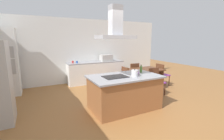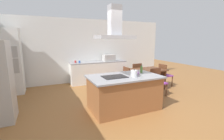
% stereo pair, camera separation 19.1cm
% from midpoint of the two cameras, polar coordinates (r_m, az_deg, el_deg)
% --- Properties ---
extents(ground, '(16.00, 16.00, 0.00)m').
position_cam_midpoint_polar(ground, '(5.67, -4.51, -7.93)').
color(ground, '#936033').
extents(wall_back, '(7.20, 0.10, 2.70)m').
position_cam_midpoint_polar(wall_back, '(7.03, -10.18, 6.85)').
color(wall_back, white).
rests_on(wall_back, ground).
extents(kitchen_island, '(1.87, 1.12, 0.90)m').
position_cam_midpoint_polar(kitchen_island, '(4.25, 3.26, -7.99)').
color(kitchen_island, '#995B33').
rests_on(kitchen_island, ground).
extents(cooktop, '(0.60, 0.44, 0.01)m').
position_cam_midpoint_polar(cooktop, '(3.99, -0.19, -2.44)').
color(cooktop, black).
rests_on(cooktop, kitchen_island).
extents(tea_kettle, '(0.22, 0.17, 0.20)m').
position_cam_midpoint_polar(tea_kettle, '(4.04, 6.89, -1.18)').
color(tea_kettle, silver).
rests_on(tea_kettle, kitchen_island).
extents(olive_oil_bottle, '(0.07, 0.07, 0.22)m').
position_cam_midpoint_polar(olive_oil_bottle, '(4.57, 9.32, 0.27)').
color(olive_oil_bottle, '#47722D').
rests_on(olive_oil_bottle, kitchen_island).
extents(mixing_bowl, '(0.19, 0.19, 0.11)m').
position_cam_midpoint_polar(mixing_bowl, '(4.27, 7.26, -0.99)').
color(mixing_bowl, purple).
rests_on(mixing_bowl, kitchen_island).
extents(back_counter, '(2.46, 0.62, 0.90)m').
position_cam_midpoint_polar(back_counter, '(6.90, -6.58, -0.67)').
color(back_counter, white).
rests_on(back_counter, ground).
extents(countertop_microwave, '(0.50, 0.38, 0.28)m').
position_cam_midpoint_polar(countertop_microwave, '(6.99, -2.95, 4.43)').
color(countertop_microwave, '#B2AFAA').
rests_on(countertop_microwave, back_counter).
extents(coffee_mug_red, '(0.08, 0.08, 0.09)m').
position_cam_midpoint_polar(coffee_mug_red, '(6.59, -14.88, 2.85)').
color(coffee_mug_red, red).
rests_on(coffee_mug_red, back_counter).
extents(coffee_mug_blue, '(0.08, 0.08, 0.09)m').
position_cam_midpoint_polar(coffee_mug_blue, '(6.52, -13.45, 2.83)').
color(coffee_mug_blue, '#2D56B2').
rests_on(coffee_mug_blue, back_counter).
extents(wall_oven_stack, '(0.70, 0.66, 2.20)m').
position_cam_midpoint_polar(wall_oven_stack, '(6.22, -34.81, 2.25)').
color(wall_oven_stack, white).
rests_on(wall_oven_stack, ground).
extents(dining_table, '(1.40, 0.90, 0.75)m').
position_cam_midpoint_polar(dining_table, '(5.97, 10.44, -0.48)').
color(dining_table, '#59331E').
rests_on(dining_table, ground).
extents(chair_at_left_end, '(0.42, 0.42, 0.89)m').
position_cam_midpoint_polar(chair_at_left_end, '(5.51, 2.77, -2.96)').
color(chair_at_left_end, purple).
rests_on(chair_at_left_end, ground).
extents(chair_at_right_end, '(0.42, 0.42, 0.89)m').
position_cam_midpoint_polar(chair_at_right_end, '(6.59, 16.74, -1.11)').
color(chair_at_right_end, purple).
rests_on(chair_at_right_end, ground).
extents(chair_facing_island, '(0.42, 0.42, 0.89)m').
position_cam_midpoint_polar(chair_facing_island, '(5.50, 14.58, -3.31)').
color(chair_facing_island, purple).
rests_on(chair_facing_island, ground).
extents(chair_facing_back_wall, '(0.42, 0.42, 0.89)m').
position_cam_midpoint_polar(chair_facing_back_wall, '(6.53, 6.86, -0.82)').
color(chair_facing_back_wall, purple).
rests_on(chair_facing_back_wall, ground).
extents(range_hood, '(0.90, 0.55, 0.78)m').
position_cam_midpoint_polar(range_hood, '(3.89, -0.20, 14.96)').
color(range_hood, '#ADADB2').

